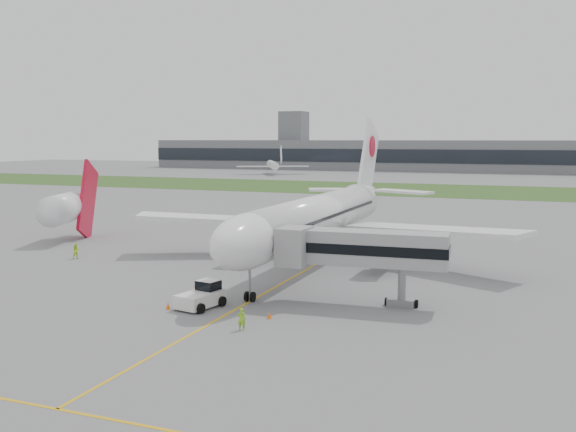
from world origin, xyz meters
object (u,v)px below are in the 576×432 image
at_px(jet_bridge, 357,249).
at_px(neighbor_aircraft, 66,207).
at_px(pushback_tug, 202,295).
at_px(ground_crew_near, 242,319).
at_px(airliner, 320,215).

bearing_deg(jet_bridge, neighbor_aircraft, 154.19).
bearing_deg(pushback_tug, jet_bridge, 35.51).
bearing_deg(neighbor_aircraft, pushback_tug, -55.15).
xyz_separation_m(jet_bridge, neighbor_aircraft, (-48.19, 19.43, -0.18)).
bearing_deg(ground_crew_near, pushback_tug, -55.49).
xyz_separation_m(airliner, neighbor_aircraft, (-38.89, 1.92, -0.80)).
bearing_deg(airliner, jet_bridge, -62.03).
xyz_separation_m(pushback_tug, ground_crew_near, (6.18, -5.00, -0.14)).
relative_size(pushback_tug, ground_crew_near, 2.69).
distance_m(airliner, jet_bridge, 19.84).
distance_m(jet_bridge, neighbor_aircraft, 51.96).
distance_m(airliner, pushback_tug, 23.76).
height_order(airliner, neighbor_aircraft, airliner).
relative_size(airliner, pushback_tug, 11.42).
bearing_deg(ground_crew_near, airliner, -100.24).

